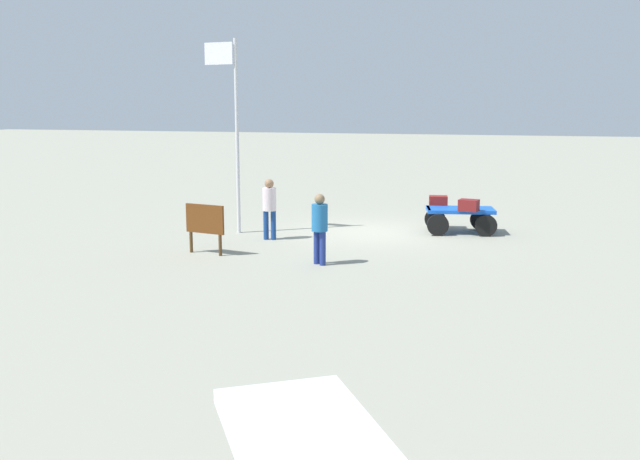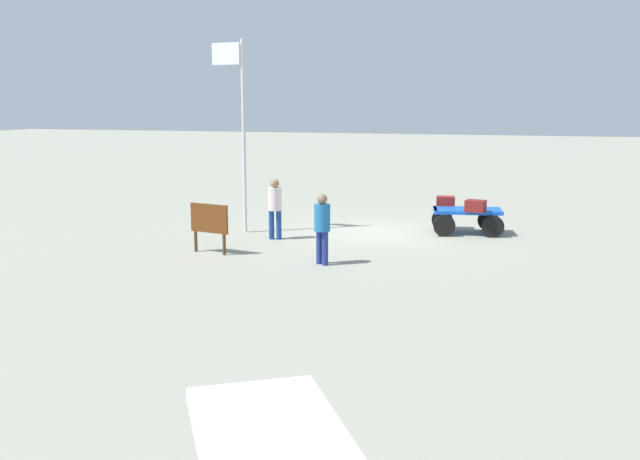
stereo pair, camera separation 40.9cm
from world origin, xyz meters
The scene contains 8 objects.
ground_plane centered at (0.00, 0.00, 0.00)m, with size 120.00×120.00×0.00m, color gray.
luggage_cart centered at (-2.34, -0.62, 0.48)m, with size 2.07×1.45×0.70m.
suitcase_maroon centered at (-2.61, -0.20, 0.85)m, with size 0.57×0.49×0.31m.
suitcase_dark centered at (-1.70, -1.13, 0.82)m, with size 0.57×0.47×0.25m.
worker_lead centered at (2.45, 1.70, 0.95)m, with size 0.40×0.40×1.62m.
worker_trailing centered at (0.40, 4.18, 0.95)m, with size 0.50×0.50×1.61m.
flagpole centered at (3.72, 0.98, 3.16)m, with size 0.97×0.18×5.30m.
signboard centered at (3.35, 3.82, 0.78)m, with size 1.06×0.28×1.21m.
Camera 1 is at (-3.71, 19.22, 3.64)m, focal length 39.75 mm.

